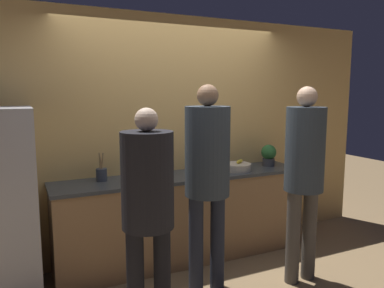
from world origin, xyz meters
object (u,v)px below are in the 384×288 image
(bottle_red, at_px, (206,166))
(cup_black, at_px, (133,177))
(person_center, at_px, (207,167))
(person_right, at_px, (304,167))
(fruit_bowl, at_px, (237,167))
(person_left, at_px, (148,199))
(bottle_amber, at_px, (170,169))
(potted_plant, at_px, (269,155))
(utensil_crock, at_px, (102,174))

(bottle_red, bearing_deg, cup_black, -179.07)
(person_center, bearing_deg, person_right, -13.33)
(fruit_bowl, height_order, cup_black, fruit_bowl)
(person_left, xyz_separation_m, bottle_amber, (0.61, 1.10, -0.04))
(bottle_red, xyz_separation_m, cup_black, (-0.81, -0.01, -0.04))
(person_center, distance_m, fruit_bowl, 0.96)
(bottle_amber, bearing_deg, potted_plant, -3.52)
(utensil_crock, xyz_separation_m, bottle_amber, (0.71, -0.00, -0.01))
(bottle_amber, height_order, cup_black, bottle_amber)
(potted_plant, bearing_deg, bottle_amber, 176.48)
(person_right, distance_m, cup_black, 1.63)
(person_center, xyz_separation_m, utensil_crock, (-0.76, 0.78, -0.14))
(bottle_amber, xyz_separation_m, cup_black, (-0.44, -0.14, -0.01))
(person_left, height_order, fruit_bowl, person_left)
(bottle_red, bearing_deg, fruit_bowl, -2.21)
(fruit_bowl, bearing_deg, bottle_red, 177.79)
(person_center, bearing_deg, potted_plant, 30.87)
(person_right, distance_m, bottle_amber, 1.37)
(fruit_bowl, bearing_deg, person_center, -137.52)
(cup_black, bearing_deg, potted_plant, 2.14)
(person_right, xyz_separation_m, cup_black, (-1.38, 0.85, -0.14))
(person_center, distance_m, potted_plant, 1.37)
(person_right, bearing_deg, utensil_crock, 148.98)
(person_center, height_order, person_right, person_center)
(person_center, bearing_deg, bottle_amber, 93.23)
(person_left, relative_size, person_center, 0.91)
(person_right, height_order, utensil_crock, person_right)
(person_left, bearing_deg, bottle_amber, 61.07)
(person_right, xyz_separation_m, utensil_crock, (-1.65, 0.99, -0.11))
(person_right, height_order, bottle_red, person_right)
(person_center, xyz_separation_m, fruit_bowl, (0.70, 0.64, -0.17))
(potted_plant, bearing_deg, utensil_crock, 177.69)
(cup_black, bearing_deg, bottle_amber, 17.23)
(fruit_bowl, distance_m, bottle_amber, 0.75)
(person_right, bearing_deg, bottle_red, 123.55)
(person_left, xyz_separation_m, fruit_bowl, (1.35, 0.96, -0.06))
(bottle_amber, bearing_deg, utensil_crock, 179.75)
(person_left, height_order, person_center, person_center)
(utensil_crock, distance_m, cup_black, 0.31)
(person_center, distance_m, bottle_red, 0.74)
(fruit_bowl, relative_size, potted_plant, 1.27)
(person_center, distance_m, utensil_crock, 1.10)
(fruit_bowl, xyz_separation_m, bottle_red, (-0.38, 0.01, 0.04))
(person_left, distance_m, bottle_red, 1.37)
(utensil_crock, distance_m, bottle_amber, 0.71)
(utensil_crock, bearing_deg, cup_black, -27.35)
(utensil_crock, xyz_separation_m, bottle_red, (1.08, -0.13, 0.02))
(person_right, bearing_deg, person_left, -176.06)
(person_right, height_order, potted_plant, person_right)
(person_left, distance_m, utensil_crock, 1.10)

